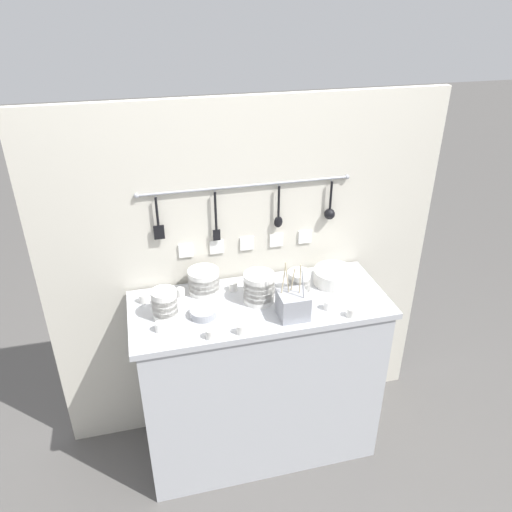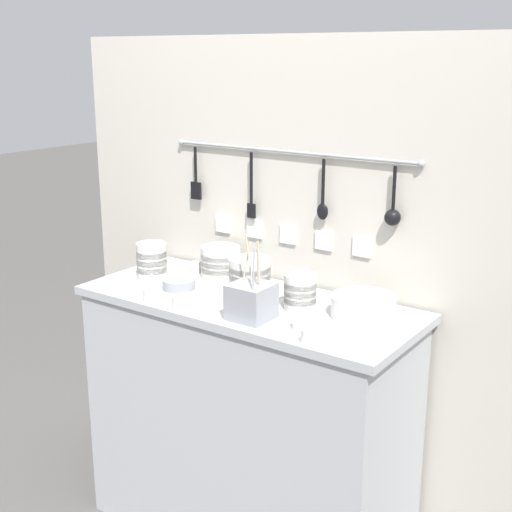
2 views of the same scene
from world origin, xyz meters
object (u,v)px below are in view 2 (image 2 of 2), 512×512
object	(u,v)px
bowl_stack_wide_centre	(220,262)
cutlery_caddy	(251,301)
cup_back_left	(169,265)
cup_front_right	(128,278)
cup_back_right	(160,261)
cup_by_caddy	(299,287)
plate_stack	(363,306)
steel_mixing_bowl	(179,284)
cup_edge_near	(178,303)
cup_front_left	(149,295)
cup_mid_row	(307,336)
bowl_stack_nested_right	(152,261)
cup_centre	(246,279)
cup_edge_far	(299,322)
bowl_stack_back_corner	(300,292)
cup_beside_plates	(196,267)
bowl_stack_short_front	(250,279)

from	to	relation	value
bowl_stack_wide_centre	cutlery_caddy	distance (m)	0.47
cup_back_left	cup_front_right	distance (m)	0.22
cup_back_right	cup_by_caddy	distance (m)	0.65
plate_stack	steel_mixing_bowl	distance (m)	0.70
cutlery_caddy	cup_edge_near	distance (m)	0.27
cup_edge_near	cup_by_caddy	bearing A→B (deg)	56.79
cup_front_left	cup_mid_row	bearing A→B (deg)	0.00
cutlery_caddy	cup_back_left	size ratio (longest dim) A/B	6.34
cup_by_caddy	cup_back_right	bearing A→B (deg)	-177.00
bowl_stack_nested_right	steel_mixing_bowl	xyz separation A→B (m)	(0.17, -0.03, -0.05)
cup_back_left	cup_front_left	bearing A→B (deg)	-58.92
cup_centre	cup_edge_far	size ratio (longest dim) A/B	1.00
cup_back_right	cup_by_caddy	bearing A→B (deg)	3.00
plate_stack	cup_back_left	world-z (taller)	plate_stack
steel_mixing_bowl	cup_front_left	xyz separation A→B (m)	(0.01, -0.17, 0.00)
bowl_stack_back_corner	cup_front_left	distance (m)	0.53
cutlery_caddy	cup_back_left	xyz separation A→B (m)	(-0.59, 0.25, -0.04)
bowl_stack_wide_centre	cup_beside_plates	world-z (taller)	bowl_stack_wide_centre
cup_beside_plates	cup_back_left	bearing A→B (deg)	-160.44
cutlery_caddy	cup_mid_row	bearing A→B (deg)	-15.37
bowl_stack_wide_centre	cup_front_left	size ratio (longest dim) A/B	3.51
cup_edge_near	bowl_stack_wide_centre	bearing A→B (deg)	105.49
bowl_stack_back_corner	cup_front_left	xyz separation A→B (m)	(-0.48, -0.24, -0.04)
cup_edge_near	cup_edge_far	world-z (taller)	same
plate_stack	cutlery_caddy	size ratio (longest dim) A/B	0.77
cup_beside_plates	bowl_stack_wide_centre	bearing A→B (deg)	5.42
bowl_stack_nested_right	cup_edge_near	xyz separation A→B (m)	(0.31, -0.20, -0.05)
steel_mixing_bowl	cup_by_caddy	size ratio (longest dim) A/B	2.79
bowl_stack_wide_centre	cup_mid_row	distance (m)	0.72
bowl_stack_wide_centre	bowl_stack_back_corner	bearing A→B (deg)	-16.52
cup_mid_row	cup_by_caddy	distance (m)	0.46
bowl_stack_nested_right	cup_edge_near	world-z (taller)	bowl_stack_nested_right
cup_back_right	cup_front_left	xyz separation A→B (m)	(0.26, -0.35, 0.00)
cup_mid_row	bowl_stack_short_front	bearing A→B (deg)	148.69
plate_stack	cutlery_caddy	xyz separation A→B (m)	(-0.29, -0.22, 0.02)
bowl_stack_wide_centre	cup_centre	world-z (taller)	bowl_stack_wide_centre
steel_mixing_bowl	cup_edge_far	world-z (taller)	cup_edge_far
bowl_stack_nested_right	bowl_stack_short_front	bearing A→B (deg)	3.37
cup_centre	cup_edge_near	world-z (taller)	same
bowl_stack_wide_centre	cup_edge_near	xyz separation A→B (m)	(0.10, -0.37, -0.04)
cup_mid_row	cup_front_right	bearing A→B (deg)	173.09
bowl_stack_wide_centre	cup_edge_near	bearing A→B (deg)	-74.51
cup_beside_plates	cup_front_right	distance (m)	0.28
bowl_stack_wide_centre	cup_front_right	world-z (taller)	bowl_stack_wide_centre
cup_centre	cup_edge_near	xyz separation A→B (m)	(-0.04, -0.35, 0.00)
steel_mixing_bowl	cup_front_right	bearing A→B (deg)	-162.73
steel_mixing_bowl	cup_back_right	xyz separation A→B (m)	(-0.26, 0.18, 0.00)
bowl_stack_wide_centre	cup_back_right	distance (m)	0.30
plate_stack	cup_back_right	size ratio (longest dim) A/B	4.90
bowl_stack_short_front	cup_by_caddy	xyz separation A→B (m)	(0.11, 0.15, -0.05)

